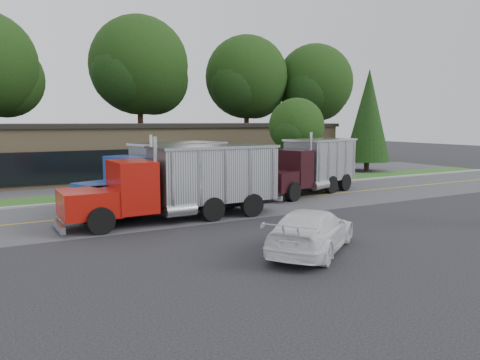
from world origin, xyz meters
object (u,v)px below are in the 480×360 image
at_px(dump_truck_maroon, 310,164).
at_px(rally_car, 312,231).
at_px(dump_truck_red, 187,180).
at_px(dump_truck_blue, 163,174).

bearing_deg(dump_truck_maroon, rally_car, 34.89).
distance_m(dump_truck_red, dump_truck_maroon, 10.45).
bearing_deg(dump_truck_maroon, dump_truck_red, 1.97).
distance_m(dump_truck_red, rally_car, 7.49).
height_order(dump_truck_maroon, rally_car, dump_truck_maroon).
distance_m(dump_truck_red, dump_truck_blue, 3.08).
bearing_deg(dump_truck_red, dump_truck_maroon, -161.04).
xyz_separation_m(dump_truck_red, dump_truck_maroon, (9.82, 3.56, -0.01)).
height_order(dump_truck_red, dump_truck_blue, same).
bearing_deg(rally_car, dump_truck_maroon, -73.81).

